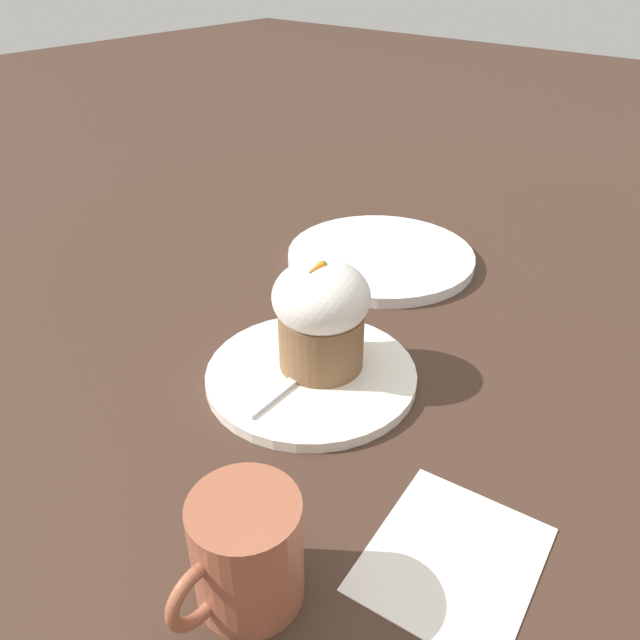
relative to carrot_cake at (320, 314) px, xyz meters
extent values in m
plane|color=#3D281E|center=(0.02, 0.00, -0.07)|extent=(4.00, 4.00, 0.00)
cylinder|color=white|center=(0.02, 0.00, -0.06)|extent=(0.20, 0.20, 0.01)
cylinder|color=brown|center=(0.00, 0.00, -0.03)|extent=(0.08, 0.08, 0.06)
ellipsoid|color=white|center=(0.00, 0.00, 0.02)|extent=(0.09, 0.09, 0.07)
cone|color=orange|center=(0.01, 0.00, 0.05)|extent=(0.02, 0.01, 0.01)
sphere|color=green|center=(0.00, 0.00, 0.05)|extent=(0.01, 0.01, 0.01)
cube|color=silver|center=(0.06, 0.00, -0.05)|extent=(0.09, 0.02, 0.00)
ellipsoid|color=silver|center=(0.00, 0.00, -0.05)|extent=(0.05, 0.04, 0.01)
cylinder|color=#9E563D|center=(0.21, 0.12, -0.03)|extent=(0.07, 0.07, 0.08)
torus|color=#9E563D|center=(0.25, 0.12, -0.03)|extent=(0.05, 0.01, 0.05)
cylinder|color=white|center=(-0.24, -0.09, -0.06)|extent=(0.24, 0.24, 0.01)
cube|color=white|center=(0.11, 0.21, -0.07)|extent=(0.14, 0.13, 0.00)
camera|label=1|loc=(0.38, 0.32, 0.31)|focal=35.00mm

